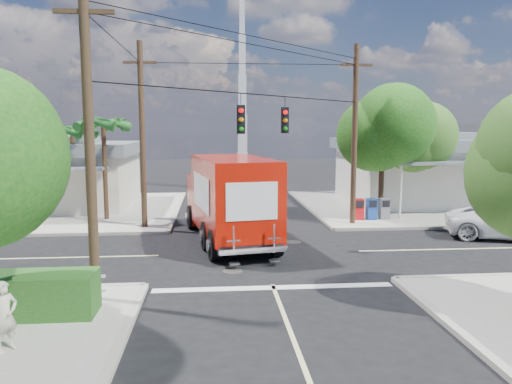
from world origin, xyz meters
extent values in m
plane|color=black|center=(0.00, 0.00, 0.00)|extent=(120.00, 120.00, 0.00)
cube|color=#9C978D|center=(11.00, 11.00, 0.07)|extent=(14.00, 14.00, 0.14)
cube|color=#A39F91|center=(4.00, 11.00, 0.07)|extent=(0.25, 14.00, 0.14)
cube|color=#A39F91|center=(11.00, 4.00, 0.07)|extent=(14.00, 0.25, 0.14)
cube|color=#9C978D|center=(-11.00, 11.00, 0.07)|extent=(14.00, 14.00, 0.14)
cube|color=#A39F91|center=(-4.00, 11.00, 0.07)|extent=(0.25, 14.00, 0.14)
cube|color=#A39F91|center=(-11.00, 4.00, 0.07)|extent=(14.00, 0.25, 0.14)
cube|color=beige|center=(0.00, 10.00, 0.01)|extent=(0.12, 12.00, 0.01)
cube|color=beige|center=(0.00, -10.00, 0.01)|extent=(0.12, 12.00, 0.01)
cube|color=beige|center=(10.00, 0.00, 0.01)|extent=(12.00, 0.12, 0.01)
cube|color=silver|center=(0.00, -4.30, 0.01)|extent=(7.50, 0.40, 0.01)
cube|color=silver|center=(12.50, 12.00, 1.84)|extent=(11.00, 8.00, 3.40)
cube|color=gray|center=(12.50, 12.00, 3.89)|extent=(11.80, 8.80, 0.70)
cube|color=gray|center=(12.50, 12.00, 4.39)|extent=(6.05, 4.40, 0.50)
cube|color=gray|center=(12.50, 7.10, 3.04)|extent=(9.90, 1.80, 0.15)
cylinder|color=silver|center=(8.10, 6.30, 1.59)|extent=(0.12, 0.12, 2.90)
cube|color=beige|center=(-12.00, 12.50, 1.74)|extent=(10.00, 8.00, 3.20)
cube|color=gray|center=(-12.00, 12.50, 3.69)|extent=(10.80, 8.80, 0.70)
cube|color=gray|center=(-12.00, 12.50, 4.19)|extent=(5.50, 4.40, 0.50)
cube|color=gray|center=(-12.00, 7.60, 2.84)|extent=(9.00, 1.80, 0.15)
cylinder|color=silver|center=(-8.00, 6.80, 1.49)|extent=(0.12, 0.12, 2.70)
cube|color=silver|center=(0.50, 20.00, 1.50)|extent=(0.80, 0.80, 3.00)
cube|color=silver|center=(0.50, 20.00, 4.50)|extent=(0.70, 0.70, 3.00)
cube|color=silver|center=(0.50, 20.00, 7.50)|extent=(0.60, 0.60, 3.00)
cube|color=silver|center=(0.50, 20.00, 10.50)|extent=(0.50, 0.50, 3.00)
cube|color=silver|center=(0.50, 20.00, 13.50)|extent=(0.40, 0.40, 3.00)
cylinder|color=#422D1C|center=(7.20, 6.80, 2.19)|extent=(0.28, 0.28, 4.10)
sphere|color=#154812|center=(7.20, 6.80, 4.75)|extent=(4.10, 4.10, 4.10)
sphere|color=#154812|center=(6.80, 7.00, 5.00)|extent=(3.33, 3.33, 3.33)
sphere|color=#154812|center=(7.55, 6.50, 4.62)|extent=(3.58, 3.58, 3.58)
cylinder|color=#422D1C|center=(9.80, 9.00, 1.93)|extent=(0.28, 0.28, 3.58)
sphere|color=#376C1F|center=(9.80, 9.00, 4.17)|extent=(3.58, 3.58, 3.58)
sphere|color=#376C1F|center=(9.40, 9.20, 4.40)|extent=(2.91, 2.91, 2.91)
sphere|color=#376C1F|center=(10.15, 8.70, 4.06)|extent=(3.14, 3.14, 3.14)
cylinder|color=#422D1C|center=(-7.50, 7.50, 2.64)|extent=(0.24, 0.24, 5.00)
cone|color=#1F5F1F|center=(-6.60, 7.50, 5.24)|extent=(0.50, 2.06, 0.98)
cone|color=#1F5F1F|center=(-6.94, 8.20, 5.24)|extent=(1.92, 1.68, 0.98)
cone|color=#1F5F1F|center=(-7.70, 8.38, 5.24)|extent=(2.12, 0.95, 0.98)
cone|color=#1F5F1F|center=(-8.31, 7.89, 5.24)|extent=(1.34, 2.07, 0.98)
cone|color=#1F5F1F|center=(-8.31, 7.11, 5.24)|extent=(1.34, 2.07, 0.98)
cone|color=#1F5F1F|center=(-7.70, 6.62, 5.24)|extent=(2.12, 0.95, 0.98)
cone|color=#1F5F1F|center=(-6.94, 6.80, 5.24)|extent=(1.92, 1.68, 0.98)
cylinder|color=#422D1C|center=(-9.50, 9.00, 2.44)|extent=(0.24, 0.24, 4.60)
cone|color=#1F5F1F|center=(-8.60, 9.00, 4.84)|extent=(0.50, 2.06, 0.98)
cone|color=#1F5F1F|center=(-8.94, 9.70, 4.84)|extent=(1.92, 1.68, 0.98)
cone|color=#1F5F1F|center=(-9.70, 9.88, 4.84)|extent=(2.12, 0.95, 0.98)
cone|color=#1F5F1F|center=(-10.31, 9.39, 4.84)|extent=(1.34, 2.07, 0.98)
cone|color=#1F5F1F|center=(-10.31, 8.61, 4.84)|extent=(1.34, 2.07, 0.98)
cone|color=#1F5F1F|center=(-9.70, 8.12, 4.84)|extent=(2.12, 0.95, 0.98)
cone|color=#1F5F1F|center=(-8.94, 8.30, 4.84)|extent=(1.92, 1.68, 0.98)
cylinder|color=#473321|center=(-5.20, -5.20, 4.50)|extent=(0.28, 0.28, 9.00)
cube|color=#473321|center=(-5.20, -5.20, 8.00)|extent=(1.60, 0.12, 0.12)
cylinder|color=#473321|center=(5.20, 5.20, 4.50)|extent=(0.28, 0.28, 9.00)
cube|color=#473321|center=(5.20, 5.20, 8.00)|extent=(1.60, 0.12, 0.12)
cylinder|color=#473321|center=(-5.20, 5.20, 4.50)|extent=(0.28, 0.28, 9.00)
cube|color=#473321|center=(-5.20, 5.20, 8.00)|extent=(1.60, 0.12, 0.12)
cylinder|color=black|center=(0.00, 0.00, 6.20)|extent=(10.43, 10.43, 0.04)
cube|color=black|center=(-0.80, -0.80, 5.25)|extent=(0.30, 0.24, 1.05)
sphere|color=red|center=(-0.80, -0.94, 5.58)|extent=(0.20, 0.20, 0.20)
cube|color=black|center=(1.10, 1.10, 5.25)|extent=(0.30, 0.24, 1.05)
sphere|color=red|center=(1.10, 0.96, 5.58)|extent=(0.20, 0.20, 0.20)
cube|color=silver|center=(-5.00, -5.60, 0.64)|extent=(0.09, 0.06, 1.00)
cube|color=red|center=(5.80, 6.20, 0.69)|extent=(0.50, 0.50, 1.10)
cube|color=#1A46A4|center=(6.50, 6.20, 0.69)|extent=(0.50, 0.50, 1.10)
cube|color=slate|center=(7.20, 6.20, 0.69)|extent=(0.50, 0.50, 1.10)
cube|color=black|center=(-1.18, 2.34, 0.58)|extent=(3.86, 8.58, 0.27)
cube|color=#B21205|center=(-1.75, 5.52, 1.43)|extent=(2.83, 2.23, 2.34)
cube|color=black|center=(-1.88, 6.25, 1.86)|extent=(2.24, 0.65, 1.01)
cube|color=silver|center=(-1.92, 6.46, 0.69)|extent=(2.43, 0.56, 0.37)
cube|color=#B21205|center=(-1.01, 1.40, 2.18)|extent=(3.70, 6.53, 3.08)
cube|color=white|center=(0.32, 1.63, 2.34)|extent=(0.69, 3.77, 1.38)
cube|color=white|center=(-2.33, 1.16, 2.34)|extent=(0.69, 3.77, 1.38)
cube|color=white|center=(-0.46, -1.66, 2.34)|extent=(1.88, 0.36, 1.38)
cube|color=silver|center=(-0.44, -1.79, 0.58)|extent=(2.55, 0.71, 0.19)
cube|color=silver|center=(-1.14, -2.06, 1.01)|extent=(0.48, 0.15, 1.06)
cube|color=silver|center=(0.32, -1.80, 1.01)|extent=(0.48, 0.15, 1.06)
cylinder|color=black|center=(-2.92, 5.15, 0.58)|extent=(0.54, 1.21, 1.17)
cylinder|color=black|center=(-0.52, 5.58, 0.58)|extent=(0.54, 1.21, 1.17)
cylinder|color=black|center=(-1.84, -0.91, 0.58)|extent=(0.54, 1.21, 1.17)
cylinder|color=black|center=(0.57, -0.48, 0.58)|extent=(0.54, 1.21, 1.17)
imported|color=silver|center=(11.35, 1.68, 0.74)|extent=(5.85, 4.12, 1.48)
imported|color=beige|center=(-6.35, -8.47, 0.92)|extent=(0.64, 0.68, 1.55)
camera|label=1|loc=(-1.85, -19.22, 4.95)|focal=35.00mm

